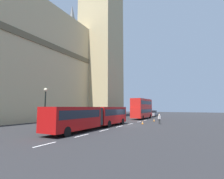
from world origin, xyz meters
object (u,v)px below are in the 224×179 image
articulated_bus (94,115)px  sedan_lead (153,113)px  street_lamp (45,106)px  double_decker_bus (142,108)px  traffic_cone_west (143,123)px  pedestrian_near_cones (159,119)px  traffic_cone_middle (154,120)px  clock_tower (101,1)px

articulated_bus → sedan_lead: size_ratio=3.72×
street_lamp → articulated_bus: bearing=-45.8°
double_decker_bus → traffic_cone_west: bearing=-162.7°
sedan_lead → pedestrian_near_cones: bearing=-164.2°
double_decker_bus → street_lamp: bearing=170.2°
articulated_bus → traffic_cone_middle: articulated_bus is taller
clock_tower → street_lamp: (-29.51, -9.48, -34.06)m
articulated_bus → street_lamp: size_ratio=3.11×
clock_tower → sedan_lead: bearing=-57.4°
clock_tower → traffic_cone_middle: bearing=-118.6°
sedan_lead → pedestrian_near_cones: 24.84m
articulated_bus → traffic_cone_west: 9.62m
articulated_bus → double_decker_bus: double_decker_bus is taller
pedestrian_near_cones → traffic_cone_middle: bearing=22.7°
pedestrian_near_cones → clock_tower: bearing=53.8°
traffic_cone_west → clock_tower: bearing=47.5°
street_lamp → pedestrian_near_cones: size_ratio=3.12×
traffic_cone_west → articulated_bus: bearing=154.7°
double_decker_bus → traffic_cone_middle: 8.31m
traffic_cone_middle → double_decker_bus: bearing=34.3°
traffic_cone_middle → pedestrian_near_cones: (-5.02, -2.10, 0.63)m
double_decker_bus → pedestrian_near_cones: size_ratio=6.01×
traffic_cone_west → pedestrian_near_cones: (1.45, -2.52, 0.63)m
double_decker_bus → street_lamp: 26.41m
clock_tower → articulated_bus: size_ratio=4.29×
pedestrian_near_cones → traffic_cone_west: bearing=119.9°
traffic_cone_middle → articulated_bus: bearing=163.4°
street_lamp → pedestrian_near_cones: 18.33m
articulated_bus → double_decker_bus: size_ratio=1.61×
sedan_lead → articulated_bus: bearing=-179.7°
traffic_cone_west → street_lamp: bearing=146.6°
clock_tower → double_decker_bus: clock_tower is taller
clock_tower → pedestrian_near_cones: bearing=-126.2°
traffic_cone_middle → traffic_cone_west: bearing=176.3°
articulated_bus → sedan_lead: articulated_bus is taller
clock_tower → double_decker_bus: (-3.49, -13.99, -34.41)m
double_decker_bus → clock_tower: bearing=76.0°
articulated_bus → sedan_lead: 33.97m
clock_tower → traffic_cone_west: clock_tower is taller
clock_tower → traffic_cone_middle: (-10.06, -18.47, -36.84)m
sedan_lead → traffic_cone_middle: sedan_lead is taller
street_lamp → pedestrian_near_cones: (14.43, -11.09, -2.14)m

